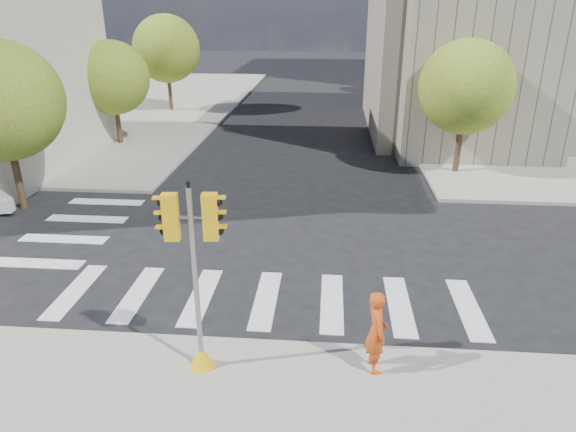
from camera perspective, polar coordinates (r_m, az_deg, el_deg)
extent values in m
plane|color=black|center=(15.91, -1.22, -5.51)|extent=(160.00, 160.00, 0.00)
cube|color=gray|center=(45.99, -23.67, 11.31)|extent=(28.00, 40.00, 0.15)
cube|color=gray|center=(29.94, 20.58, 20.21)|extent=(8.00, 8.00, 14.00)
cylinder|color=#382616|center=(22.50, -27.80, 3.70)|extent=(0.28, 0.28, 2.45)
sphere|color=#367621|center=(21.86, -29.21, 11.11)|extent=(4.40, 4.40, 4.40)
cylinder|color=#382616|center=(31.11, -18.31, 9.46)|extent=(0.28, 0.28, 2.17)
sphere|color=#367621|center=(30.67, -18.92, 14.34)|extent=(4.00, 4.00, 4.00)
cylinder|color=#382616|center=(40.30, -12.96, 13.06)|extent=(0.28, 0.28, 2.62)
sphere|color=#367621|center=(39.94, -13.38, 17.63)|extent=(4.80, 4.80, 4.80)
cylinder|color=#382616|center=(25.50, 18.35, 7.04)|extent=(0.28, 0.28, 2.38)
sphere|color=#367621|center=(24.95, 19.16, 13.39)|extent=(4.20, 4.20, 4.20)
cylinder|color=#382616|center=(37.00, 14.35, 12.07)|extent=(0.28, 0.28, 2.52)
sphere|color=#367621|center=(36.61, 14.82, 16.83)|extent=(4.60, 4.60, 4.60)
cylinder|color=#382616|center=(48.77, 12.18, 14.45)|extent=(0.28, 0.28, 2.27)
sphere|color=#367621|center=(48.49, 12.45, 17.65)|extent=(4.00, 4.00, 4.00)
cylinder|color=black|center=(28.92, 18.34, 14.75)|extent=(0.12, 0.12, 8.00)
cylinder|color=black|center=(42.61, 14.17, 17.29)|extent=(0.12, 0.12, 8.00)
cone|color=#E4A80C|center=(11.65, -9.58, -15.14)|extent=(0.56, 0.56, 0.50)
cylinder|color=gray|center=(10.66, -10.20, -7.39)|extent=(0.11, 0.11, 4.12)
cylinder|color=black|center=(9.80, -11.04, 3.39)|extent=(0.07, 0.07, 0.12)
cylinder|color=gray|center=(10.03, -10.77, -0.12)|extent=(0.90, 0.15, 0.06)
cube|color=#E4A80C|center=(10.10, -12.89, -0.14)|extent=(0.32, 0.25, 0.95)
cube|color=#E4A80C|center=(9.97, -8.61, -0.10)|extent=(0.32, 0.25, 0.95)
imported|color=#C04212|center=(11.19, 9.79, -12.53)|extent=(0.58, 0.76, 1.89)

